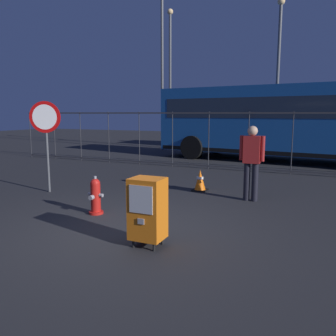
{
  "coord_description": "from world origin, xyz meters",
  "views": [
    {
      "loc": [
        3.01,
        -4.83,
        1.94
      ],
      "look_at": [
        0.3,
        1.2,
        0.9
      ],
      "focal_mm": 37.28,
      "sensor_mm": 36.0,
      "label": 1
    }
  ],
  "objects_px": {
    "pedestrian": "(252,159)",
    "street_light_near_left": "(278,66)",
    "stop_sign": "(46,127)",
    "street_light_far_right": "(162,56)",
    "newspaper_box_primary": "(148,209)",
    "fire_hydrant": "(96,196)",
    "street_light_near_right": "(170,70)",
    "traffic_cone": "(200,181)",
    "bus_far": "(315,118)",
    "bus_near": "(289,119)"
  },
  "relations": [
    {
      "from": "bus_near",
      "to": "bus_far",
      "type": "relative_size",
      "value": 1.02
    },
    {
      "from": "street_light_near_left",
      "to": "pedestrian",
      "type": "bearing_deg",
      "value": -85.87
    },
    {
      "from": "fire_hydrant",
      "to": "newspaper_box_primary",
      "type": "bearing_deg",
      "value": -32.26
    },
    {
      "from": "pedestrian",
      "to": "bus_near",
      "type": "relative_size",
      "value": 0.16
    },
    {
      "from": "fire_hydrant",
      "to": "traffic_cone",
      "type": "relative_size",
      "value": 1.41
    },
    {
      "from": "fire_hydrant",
      "to": "bus_far",
      "type": "xyz_separation_m",
      "value": [
        3.48,
        13.93,
        1.36
      ]
    },
    {
      "from": "pedestrian",
      "to": "street_light_near_left",
      "type": "bearing_deg",
      "value": 94.13
    },
    {
      "from": "newspaper_box_primary",
      "to": "bus_near",
      "type": "xyz_separation_m",
      "value": [
        0.94,
        10.35,
        1.14
      ]
    },
    {
      "from": "street_light_near_right",
      "to": "street_light_far_right",
      "type": "relative_size",
      "value": 0.89
    },
    {
      "from": "newspaper_box_primary",
      "to": "bus_far",
      "type": "relative_size",
      "value": 0.1
    },
    {
      "from": "stop_sign",
      "to": "traffic_cone",
      "type": "relative_size",
      "value": 4.21
    },
    {
      "from": "newspaper_box_primary",
      "to": "bus_near",
      "type": "bearing_deg",
      "value": 84.8
    },
    {
      "from": "newspaper_box_primary",
      "to": "pedestrian",
      "type": "bearing_deg",
      "value": 75.9
    },
    {
      "from": "newspaper_box_primary",
      "to": "stop_sign",
      "type": "bearing_deg",
      "value": 150.91
    },
    {
      "from": "street_light_near_left",
      "to": "street_light_far_right",
      "type": "height_order",
      "value": "street_light_far_right"
    },
    {
      "from": "stop_sign",
      "to": "bus_far",
      "type": "relative_size",
      "value": 0.21
    },
    {
      "from": "traffic_cone",
      "to": "street_light_near_right",
      "type": "bearing_deg",
      "value": 117.71
    },
    {
      "from": "pedestrian",
      "to": "street_light_near_left",
      "type": "height_order",
      "value": "street_light_near_left"
    },
    {
      "from": "street_light_far_right",
      "to": "traffic_cone",
      "type": "bearing_deg",
      "value": -59.28
    },
    {
      "from": "stop_sign",
      "to": "street_light_near_left",
      "type": "distance_m",
      "value": 11.01
    },
    {
      "from": "stop_sign",
      "to": "traffic_cone",
      "type": "bearing_deg",
      "value": 26.48
    },
    {
      "from": "fire_hydrant",
      "to": "street_light_near_right",
      "type": "distance_m",
      "value": 14.08
    },
    {
      "from": "bus_near",
      "to": "street_light_near_left",
      "type": "distance_m",
      "value": 2.96
    },
    {
      "from": "stop_sign",
      "to": "street_light_near_right",
      "type": "distance_m",
      "value": 12.22
    },
    {
      "from": "street_light_far_right",
      "to": "fire_hydrant",
      "type": "bearing_deg",
      "value": -71.14
    },
    {
      "from": "pedestrian",
      "to": "street_light_far_right",
      "type": "bearing_deg",
      "value": 125.49
    },
    {
      "from": "newspaper_box_primary",
      "to": "street_light_far_right",
      "type": "xyz_separation_m",
      "value": [
        -5.53,
        12.28,
        4.25
      ]
    },
    {
      "from": "newspaper_box_primary",
      "to": "fire_hydrant",
      "type": "bearing_deg",
      "value": 147.74
    },
    {
      "from": "fire_hydrant",
      "to": "street_light_far_right",
      "type": "distance_m",
      "value": 12.66
    },
    {
      "from": "stop_sign",
      "to": "traffic_cone",
      "type": "distance_m",
      "value": 4.01
    },
    {
      "from": "street_light_near_right",
      "to": "street_light_far_right",
      "type": "distance_m",
      "value": 1.73
    },
    {
      "from": "stop_sign",
      "to": "pedestrian",
      "type": "relative_size",
      "value": 1.34
    },
    {
      "from": "newspaper_box_primary",
      "to": "street_light_near_right",
      "type": "xyz_separation_m",
      "value": [
        -5.81,
        13.93,
        3.77
      ]
    },
    {
      "from": "bus_far",
      "to": "street_light_near_right",
      "type": "bearing_deg",
      "value": -170.3
    },
    {
      "from": "pedestrian",
      "to": "traffic_cone",
      "type": "xyz_separation_m",
      "value": [
        -1.36,
        0.51,
        -0.69
      ]
    },
    {
      "from": "fire_hydrant",
      "to": "street_light_near_left",
      "type": "bearing_deg",
      "value": 80.18
    },
    {
      "from": "pedestrian",
      "to": "street_light_near_right",
      "type": "distance_m",
      "value": 12.95
    },
    {
      "from": "stop_sign",
      "to": "street_light_far_right",
      "type": "relative_size",
      "value": 0.26
    },
    {
      "from": "stop_sign",
      "to": "street_light_near_left",
      "type": "relative_size",
      "value": 0.33
    },
    {
      "from": "newspaper_box_primary",
      "to": "bus_far",
      "type": "bearing_deg",
      "value": 83.23
    },
    {
      "from": "bus_near",
      "to": "bus_far",
      "type": "xyz_separation_m",
      "value": [
        0.84,
        4.65,
        0.0
      ]
    },
    {
      "from": "stop_sign",
      "to": "bus_near",
      "type": "height_order",
      "value": "bus_near"
    },
    {
      "from": "bus_near",
      "to": "bus_far",
      "type": "height_order",
      "value": "same"
    },
    {
      "from": "bus_near",
      "to": "street_light_near_right",
      "type": "distance_m",
      "value": 8.08
    },
    {
      "from": "newspaper_box_primary",
      "to": "traffic_cone",
      "type": "distance_m",
      "value": 3.91
    },
    {
      "from": "fire_hydrant",
      "to": "stop_sign",
      "type": "distance_m",
      "value": 2.77
    },
    {
      "from": "fire_hydrant",
      "to": "bus_far",
      "type": "bearing_deg",
      "value": 75.98
    },
    {
      "from": "pedestrian",
      "to": "bus_far",
      "type": "relative_size",
      "value": 0.16
    },
    {
      "from": "fire_hydrant",
      "to": "bus_far",
      "type": "relative_size",
      "value": 0.07
    },
    {
      "from": "fire_hydrant",
      "to": "pedestrian",
      "type": "height_order",
      "value": "pedestrian"
    }
  ]
}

